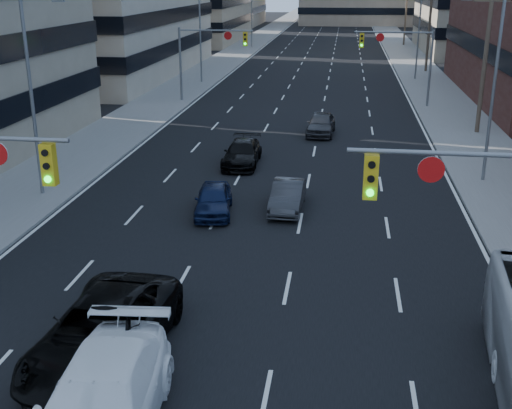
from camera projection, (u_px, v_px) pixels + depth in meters
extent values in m
cube|color=black|center=(330.00, 29.00, 131.74)|extent=(18.00, 300.00, 0.02)
cube|color=slate|center=(274.00, 28.00, 133.19)|extent=(5.00, 300.00, 0.15)
cube|color=slate|center=(387.00, 29.00, 130.26)|extent=(5.00, 300.00, 0.15)
cube|color=gray|center=(508.00, 0.00, 86.99)|extent=(22.00, 28.00, 14.00)
cube|color=gold|center=(49.00, 165.00, 16.54)|extent=(0.35, 0.28, 1.10)
cylinder|color=black|center=(45.00, 153.00, 16.27)|extent=(0.18, 0.06, 0.18)
cylinder|color=black|center=(46.00, 166.00, 16.39)|extent=(0.18, 0.06, 0.18)
cylinder|color=#0CE526|center=(48.00, 179.00, 16.50)|extent=(0.18, 0.06, 0.18)
cylinder|color=slate|center=(487.00, 155.00, 14.94)|extent=(6.50, 0.12, 0.12)
cube|color=gold|center=(371.00, 177.00, 15.49)|extent=(0.35, 0.28, 1.10)
cylinder|color=black|center=(372.00, 165.00, 15.23)|extent=(0.18, 0.06, 0.18)
cylinder|color=black|center=(371.00, 179.00, 15.34)|extent=(0.18, 0.06, 0.18)
cylinder|color=#0CE526|center=(370.00, 193.00, 15.46)|extent=(0.18, 0.06, 0.18)
cylinder|color=white|center=(431.00, 170.00, 15.20)|extent=(0.64, 0.06, 0.64)
cylinder|color=slate|center=(180.00, 65.00, 52.58)|extent=(0.18, 0.18, 6.00)
cylinder|color=slate|center=(216.00, 30.00, 51.27)|extent=(6.00, 0.12, 0.12)
cube|color=gold|center=(245.00, 39.00, 51.18)|extent=(0.35, 0.28, 1.10)
cylinder|color=black|center=(245.00, 35.00, 50.91)|extent=(0.18, 0.06, 0.18)
cylinder|color=black|center=(245.00, 39.00, 51.03)|extent=(0.18, 0.06, 0.18)
cylinder|color=#0CE526|center=(245.00, 44.00, 51.15)|extent=(0.18, 0.06, 0.18)
cylinder|color=white|center=(228.00, 36.00, 51.25)|extent=(0.64, 0.06, 0.64)
cylinder|color=slate|center=(430.00, 70.00, 50.04)|extent=(0.18, 0.18, 6.00)
cylinder|color=slate|center=(394.00, 32.00, 49.49)|extent=(6.00, 0.12, 0.12)
cube|color=gold|center=(362.00, 40.00, 50.01)|extent=(0.35, 0.28, 1.10)
cylinder|color=black|center=(362.00, 36.00, 49.74)|extent=(0.18, 0.06, 0.18)
cylinder|color=black|center=(362.00, 41.00, 49.86)|extent=(0.18, 0.06, 0.18)
cylinder|color=#0CE526|center=(362.00, 45.00, 49.98)|extent=(0.18, 0.06, 0.18)
cylinder|color=white|center=(380.00, 37.00, 49.72)|extent=(0.64, 0.06, 0.64)
cylinder|color=#4C3D2D|center=(486.00, 49.00, 40.51)|extent=(0.28, 0.28, 11.00)
cube|color=#4C3D2D|center=(492.00, 1.00, 39.55)|extent=(2.20, 0.10, 0.10)
cylinder|color=#4C3D2D|center=(430.00, 20.00, 68.55)|extent=(0.28, 0.28, 11.00)
cylinder|color=#4C3D2D|center=(406.00, 8.00, 96.59)|extent=(0.28, 0.28, 11.00)
cylinder|color=slate|center=(32.00, 101.00, 28.78)|extent=(0.16, 0.16, 9.00)
cube|color=slate|center=(58.00, 0.00, 27.13)|extent=(0.50, 0.22, 0.14)
cylinder|color=slate|center=(200.00, 36.00, 61.49)|extent=(0.16, 0.16, 9.00)
cylinder|color=slate|center=(252.00, 16.00, 94.20)|extent=(0.16, 0.16, 9.00)
cylinder|color=slate|center=(493.00, 93.00, 30.78)|extent=(0.16, 0.16, 9.00)
cylinder|color=slate|center=(419.00, 34.00, 63.49)|extent=(0.16, 0.16, 9.00)
imported|color=black|center=(105.00, 331.00, 16.97)|extent=(3.02, 6.25, 1.71)
imported|color=white|center=(101.00, 405.00, 13.99)|extent=(2.94, 6.25, 1.76)
imported|color=#0D1736|center=(213.00, 199.00, 27.77)|extent=(2.02, 3.98, 1.30)
imported|color=#2E2E30|center=(288.00, 196.00, 28.26)|extent=(1.42, 3.88, 1.27)
imported|color=black|center=(242.00, 153.00, 35.11)|extent=(1.91, 4.56, 1.32)
imported|color=#323235|center=(321.00, 124.00, 41.99)|extent=(1.93, 4.34, 1.45)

